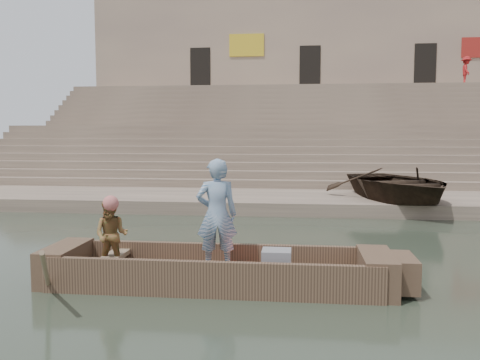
% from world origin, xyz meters
% --- Properties ---
extents(ground, '(120.00, 120.00, 0.00)m').
position_xyz_m(ground, '(0.00, 0.00, 0.00)').
color(ground, '#283226').
rests_on(ground, ground).
extents(lower_landing, '(32.00, 4.00, 0.40)m').
position_xyz_m(lower_landing, '(0.00, 8.00, 0.20)').
color(lower_landing, gray).
rests_on(lower_landing, ground).
extents(mid_landing, '(32.00, 3.00, 2.80)m').
position_xyz_m(mid_landing, '(0.00, 15.50, 1.40)').
color(mid_landing, gray).
rests_on(mid_landing, ground).
extents(upper_landing, '(32.00, 3.00, 5.20)m').
position_xyz_m(upper_landing, '(0.00, 22.50, 2.60)').
color(upper_landing, gray).
rests_on(upper_landing, ground).
extents(ghat_steps, '(32.00, 11.00, 5.20)m').
position_xyz_m(ghat_steps, '(0.00, 17.19, 1.80)').
color(ghat_steps, gray).
rests_on(ghat_steps, ground).
extents(building_wall, '(32.00, 5.07, 11.20)m').
position_xyz_m(building_wall, '(0.00, 26.50, 5.60)').
color(building_wall, tan).
rests_on(building_wall, ground).
extents(main_rowboat, '(5.00, 1.30, 0.22)m').
position_xyz_m(main_rowboat, '(-3.97, -0.88, 0.11)').
color(main_rowboat, brown).
rests_on(main_rowboat, ground).
extents(rowboat_trim, '(6.04, 2.63, 1.84)m').
position_xyz_m(rowboat_trim, '(-3.76, -0.89, 0.31)').
color(rowboat_trim, brown).
rests_on(rowboat_trim, ground).
extents(standing_man, '(0.74, 0.56, 1.84)m').
position_xyz_m(standing_man, '(-3.98, -0.70, 1.14)').
color(standing_man, '#225180').
rests_on(standing_man, main_rowboat).
extents(rowing_man, '(0.58, 0.45, 1.17)m').
position_xyz_m(rowing_man, '(-5.68, -0.94, 0.81)').
color(rowing_man, '#256F25').
rests_on(rowing_man, main_rowboat).
extents(television, '(0.46, 0.42, 0.40)m').
position_xyz_m(television, '(-3.00, -0.88, 0.42)').
color(television, gray).
rests_on(television, main_rowboat).
extents(beached_rowboat, '(4.79, 5.70, 1.01)m').
position_xyz_m(beached_rowboat, '(0.40, 7.27, 0.91)').
color(beached_rowboat, '#2D2116').
rests_on(beached_rowboat, lower_landing).
extents(pedestrian, '(0.73, 1.12, 1.62)m').
position_xyz_m(pedestrian, '(6.86, 22.13, 6.01)').
color(pedestrian, maroon).
rests_on(pedestrian, upper_landing).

